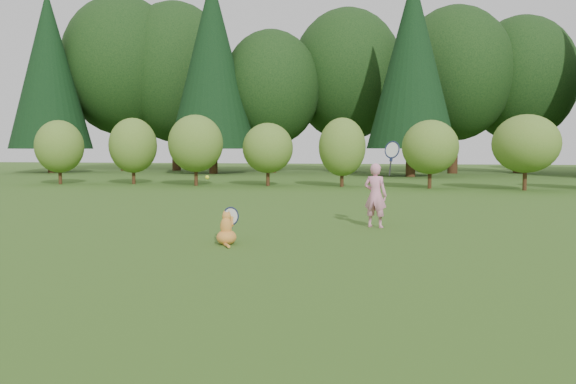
# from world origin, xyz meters

# --- Properties ---
(ground) EXTENTS (100.00, 100.00, 0.00)m
(ground) POSITION_xyz_m (0.00, 0.00, 0.00)
(ground) COLOR #274E16
(ground) RESTS_ON ground
(shrub_row) EXTENTS (28.00, 3.00, 2.80)m
(shrub_row) POSITION_xyz_m (0.00, 13.00, 1.40)
(shrub_row) COLOR #4E7424
(shrub_row) RESTS_ON ground
(woodland_backdrop) EXTENTS (48.00, 10.00, 15.00)m
(woodland_backdrop) POSITION_xyz_m (0.00, 23.00, 7.50)
(woodland_backdrop) COLOR black
(woodland_backdrop) RESTS_ON ground
(child) EXTENTS (0.70, 0.49, 1.75)m
(child) POSITION_xyz_m (1.62, 1.81, 0.61)
(child) COLOR pink
(child) RESTS_ON ground
(cat) EXTENTS (0.38, 0.67, 0.69)m
(cat) POSITION_xyz_m (-0.47, -0.49, 0.26)
(cat) COLOR orange
(cat) RESTS_ON ground
(tennis_ball) EXTENTS (0.07, 0.07, 0.07)m
(tennis_ball) POSITION_xyz_m (-1.07, 0.34, 0.96)
(tennis_ball) COLOR yellow
(tennis_ball) RESTS_ON ground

